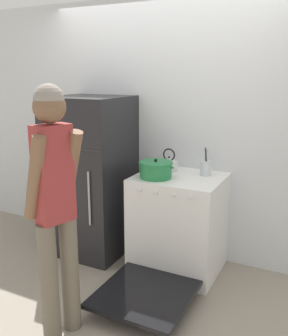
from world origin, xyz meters
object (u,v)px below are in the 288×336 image
(stove_range, at_px, (177,225))
(tea_kettle, at_px, (169,164))
(refrigerator, at_px, (91,176))
(person, at_px, (55,201))
(dutch_oven_pot, at_px, (156,170))
(utensil_jar, at_px, (206,167))

(stove_range, relative_size, tea_kettle, 6.42)
(refrigerator, xyz_separation_m, person, (0.56, -1.23, 0.20))
(stove_range, bearing_deg, dutch_oven_pot, -151.09)
(refrigerator, distance_m, tea_kettle, 0.83)
(tea_kettle, height_order, person, person)
(dutch_oven_pot, bearing_deg, utensil_jar, 36.77)
(dutch_oven_pot, height_order, person, person)
(stove_range, height_order, dutch_oven_pot, dutch_oven_pot)
(refrigerator, distance_m, utensil_jar, 1.19)
(dutch_oven_pot, xyz_separation_m, tea_kettle, (0.01, 0.27, -0.01))
(refrigerator, height_order, tea_kettle, refrigerator)
(tea_kettle, bearing_deg, utensil_jar, 1.09)
(tea_kettle, relative_size, utensil_jar, 0.83)
(refrigerator, distance_m, dutch_oven_pot, 0.82)
(refrigerator, relative_size, utensil_jar, 6.09)
(stove_range, xyz_separation_m, dutch_oven_pot, (-0.18, -0.10, 0.54))
(refrigerator, xyz_separation_m, tea_kettle, (0.80, 0.15, 0.18))
(stove_range, distance_m, dutch_oven_pot, 0.57)
(tea_kettle, distance_m, utensil_jar, 0.36)
(stove_range, xyz_separation_m, utensil_jar, (0.20, 0.18, 0.54))
(person, bearing_deg, refrigerator, 42.43)
(refrigerator, relative_size, tea_kettle, 7.30)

